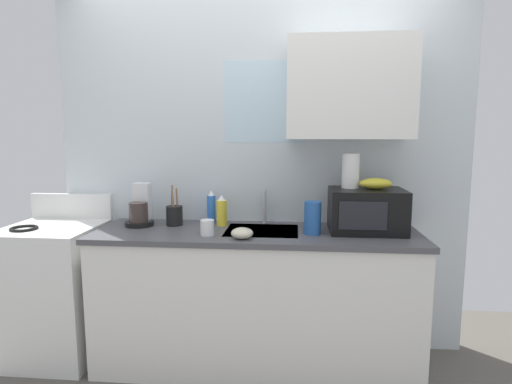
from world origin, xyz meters
TOP-DOWN VIEW (x-y plane):
  - kitchen_wall_assembly at (0.10, 0.31)m, footprint 2.83×0.42m
  - counter_unit at (0.00, 0.00)m, footprint 2.06×0.63m
  - sink_faucet at (0.04, 0.24)m, footprint 0.03×0.03m
  - stove_range at (-1.37, 0.00)m, footprint 0.60×0.60m
  - microwave at (0.69, 0.05)m, footprint 0.46×0.35m
  - banana_bunch at (0.74, 0.05)m, footprint 0.20×0.11m
  - paper_towel_roll at (0.59, 0.10)m, footprint 0.11×0.11m
  - coffee_maker at (-0.79, 0.11)m, footprint 0.19×0.21m
  - dish_soap_bottle_yellow at (-0.24, 0.14)m, footprint 0.07×0.07m
  - dish_soap_bottle_blue at (-0.33, 0.22)m, footprint 0.06×0.06m
  - cereal_canister at (0.35, -0.05)m, footprint 0.10×0.10m
  - mug_white at (-0.28, -0.14)m, footprint 0.08×0.08m
  - utensil_crock at (-0.56, 0.12)m, footprint 0.11×0.11m
  - small_bowl at (-0.06, -0.20)m, footprint 0.13×0.13m

SIDE VIEW (x-z plane):
  - stove_range at x=-1.37m, z-range -0.08..1.00m
  - counter_unit at x=0.00m, z-range 0.01..0.91m
  - small_bowl at x=-0.06m, z-range 0.90..0.96m
  - mug_white at x=-0.28m, z-range 0.90..0.99m
  - utensil_crock at x=-0.56m, z-range 0.83..1.11m
  - dish_soap_bottle_yellow at x=-0.24m, z-range 0.89..1.10m
  - cereal_canister at x=0.35m, z-range 0.90..1.10m
  - coffee_maker at x=-0.79m, z-range 0.86..1.14m
  - dish_soap_bottle_blue at x=-0.33m, z-range 0.89..1.12m
  - sink_faucet at x=0.04m, z-range 0.90..1.13m
  - microwave at x=0.69m, z-range 0.90..1.17m
  - banana_bunch at x=0.74m, z-range 1.17..1.24m
  - paper_towel_roll at x=0.59m, z-range 1.17..1.39m
  - kitchen_wall_assembly at x=0.10m, z-range 0.10..2.60m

